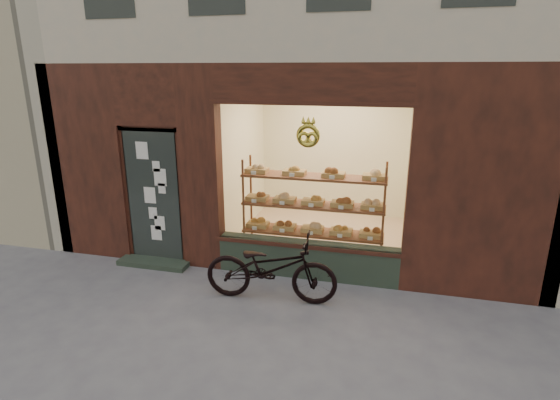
# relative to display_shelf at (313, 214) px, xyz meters

# --- Properties ---
(ground) EXTENTS (90.00, 90.00, 0.00)m
(ground) POSITION_rel_display_shelf_xyz_m (-0.45, -2.55, -0.86)
(ground) COLOR #51505A
(display_shelf) EXTENTS (2.20, 0.45, 1.70)m
(display_shelf) POSITION_rel_display_shelf_xyz_m (0.00, 0.00, 0.00)
(display_shelf) COLOR brown
(display_shelf) RESTS_ON ground
(bicycle) EXTENTS (1.82, 0.74, 0.94)m
(bicycle) POSITION_rel_display_shelf_xyz_m (-0.34, -1.24, -0.39)
(bicycle) COLOR black
(bicycle) RESTS_ON ground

